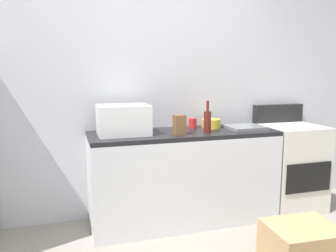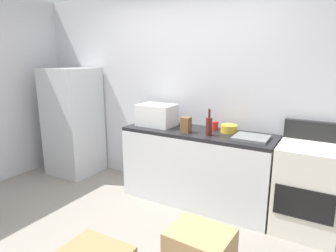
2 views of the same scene
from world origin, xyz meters
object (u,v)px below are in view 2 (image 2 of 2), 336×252
object	(u,v)px
refrigerator	(73,121)
coffee_mug	(215,126)
microwave	(157,115)
mixing_bowl	(229,129)
knife_block	(186,125)
cardboard_box_small	(200,251)
stove_oven	(307,187)
wine_bottle	(209,126)

from	to	relation	value
refrigerator	coffee_mug	xyz separation A→B (m)	(2.20, 0.21, 0.15)
microwave	mixing_bowl	bearing A→B (deg)	6.70
knife_block	mixing_bowl	xyz separation A→B (m)	(0.43, 0.25, -0.04)
coffee_mug	cardboard_box_small	bearing A→B (deg)	-72.96
refrigerator	mixing_bowl	xyz separation A→B (m)	(2.39, 0.17, 0.14)
refrigerator	coffee_mug	world-z (taller)	refrigerator
stove_oven	mixing_bowl	xyz separation A→B (m)	(-0.88, 0.11, 0.48)
refrigerator	wine_bottle	bearing A→B (deg)	-1.91
knife_block	cardboard_box_small	world-z (taller)	knife_block
coffee_mug	knife_block	xyz separation A→B (m)	(-0.24, -0.29, 0.04)
knife_block	microwave	bearing A→B (deg)	163.42
stove_oven	knife_block	size ratio (longest dim) A/B	6.11
wine_bottle	cardboard_box_small	xyz separation A→B (m)	(0.35, -0.97, -0.83)
mixing_bowl	microwave	bearing A→B (deg)	-173.30
coffee_mug	wine_bottle	bearing A→B (deg)	-82.53
cardboard_box_small	knife_block	bearing A→B (deg)	123.09
knife_block	stove_oven	bearing A→B (deg)	6.07
stove_oven	cardboard_box_small	xyz separation A→B (m)	(-0.69, -1.10, -0.29)
microwave	coffee_mug	xyz separation A→B (m)	(0.73, 0.15, -0.09)
refrigerator	knife_block	bearing A→B (deg)	-2.46
coffee_mug	refrigerator	bearing A→B (deg)	-174.61
refrigerator	cardboard_box_small	world-z (taller)	refrigerator
stove_oven	mixing_bowl	world-z (taller)	stove_oven
stove_oven	knife_block	distance (m)	1.42
cardboard_box_small	refrigerator	bearing A→B (deg)	158.02
microwave	mixing_bowl	size ratio (longest dim) A/B	2.42
microwave	wine_bottle	bearing A→B (deg)	-10.05
stove_oven	knife_block	world-z (taller)	stove_oven
knife_block	wine_bottle	bearing A→B (deg)	1.95
knife_block	cardboard_box_small	distance (m)	1.40
knife_block	mixing_bowl	distance (m)	0.50
microwave	coffee_mug	bearing A→B (deg)	11.35
cardboard_box_small	wine_bottle	bearing A→B (deg)	109.67
microwave	cardboard_box_small	bearing A→B (deg)	-44.77
mixing_bowl	knife_block	bearing A→B (deg)	-149.44
wine_bottle	coffee_mug	world-z (taller)	wine_bottle
refrigerator	stove_oven	size ratio (longest dim) A/B	1.45
mixing_bowl	coffee_mug	bearing A→B (deg)	168.29
coffee_mug	knife_block	size ratio (longest dim) A/B	0.56
stove_oven	wine_bottle	distance (m)	1.17
refrigerator	knife_block	size ratio (longest dim) A/B	8.89
wine_bottle	mixing_bowl	distance (m)	0.29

